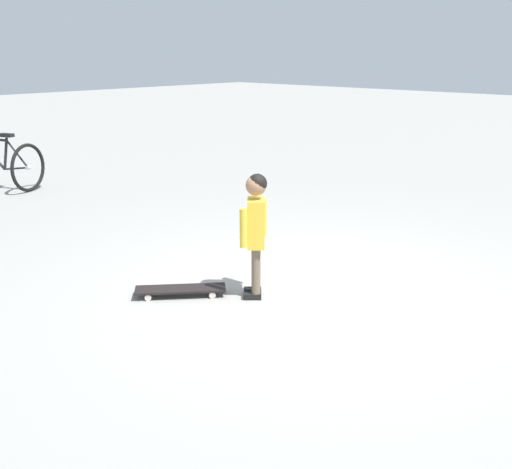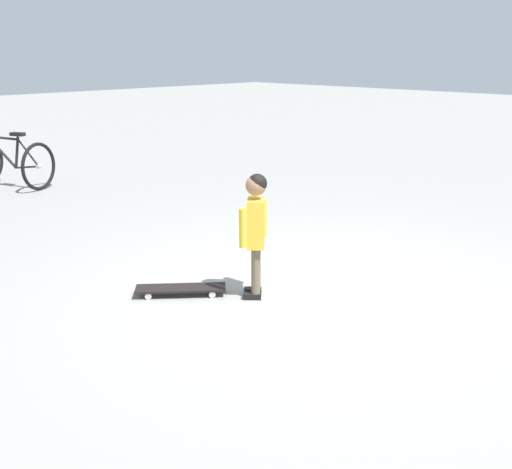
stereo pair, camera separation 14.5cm
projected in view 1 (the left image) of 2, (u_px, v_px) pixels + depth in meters
The scene contains 4 objects.
ground_plane at pixel (311, 292), 5.31m from camera, with size 50.00×50.00×0.00m, color gray.
child_person at pixel (256, 222), 5.03m from camera, with size 0.40×0.27×1.06m.
skateboard at pixel (180, 289), 5.21m from camera, with size 0.70×0.65×0.07m.
bicycle_near at pixel (0, 164), 9.12m from camera, with size 1.06×1.26×0.85m.
Camera 1 is at (3.97, 2.97, 2.02)m, focal length 42.93 mm.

